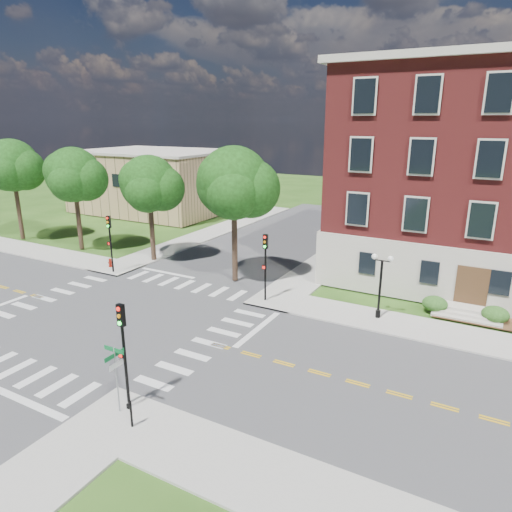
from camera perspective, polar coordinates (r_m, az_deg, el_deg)
The scene contains 19 objects.
ground at distance 31.32m, azimuth -16.94°, elevation -7.47°, with size 160.00×160.00×0.00m, color #274914.
road_ew at distance 31.32m, azimuth -16.94°, elevation -7.46°, with size 90.00×12.00×0.01m, color #3D3D3F.
road_ns at distance 31.32m, azimuth -16.94°, elevation -7.46°, with size 12.00×90.00×0.01m, color #3D3D3F.
sidewalk_ne at distance 37.54m, azimuth 18.38°, elevation -3.45°, with size 34.00×34.00×0.12m.
sidewalk_nw at distance 51.98m, azimuth -16.99°, elevation 2.17°, with size 34.00×34.00×0.12m.
crosswalk_east at distance 27.02m, azimuth -5.90°, elevation -10.80°, with size 2.20×10.20×0.02m, color silver, non-canonical shape.
stop_bar_east at distance 28.55m, azimuth 0.23°, elevation -9.12°, with size 0.40×5.50×0.00m, color silver.
secondary_building at distance 66.18m, azimuth -12.36°, elevation 9.21°, with size 20.40×15.40×8.30m.
tree_a at distance 54.18m, azimuth -28.19°, elevation 9.93°, with size 5.37×5.37×10.49m.
tree_b at distance 47.26m, azimuth -21.84°, elevation 9.39°, with size 5.19×5.19×9.90m.
tree_c at distance 41.46m, azimuth -13.24°, elevation 8.76°, with size 4.99×4.99×9.44m.
tree_d at distance 34.81m, azimuth -2.80°, elevation 9.06°, with size 5.55×5.55×10.51m.
traffic_signal_se at distance 20.95m, azimuth -16.28°, elevation -10.21°, with size 0.33×0.36×4.80m.
traffic_signal_ne at distance 31.58m, azimuth 1.17°, elevation -0.35°, with size 0.33×0.37×4.80m.
traffic_signal_nw at distance 39.52m, azimuth -17.80°, elevation 2.34°, with size 0.38×0.46×4.80m.
twin_lamp_west at distance 30.02m, azimuth 15.30°, elevation -3.21°, with size 1.36×0.36×4.23m.
street_sign_pole at distance 20.88m, azimuth -17.12°, elevation -13.12°, with size 1.10×1.10×3.10m.
push_button_post at distance 20.60m, azimuth -15.38°, elevation -18.37°, with size 0.14×0.21×1.20m.
fire_hydrant at distance 41.69m, azimuth -17.76°, elevation -0.82°, with size 0.35×0.35×0.75m.
Camera 1 is at (21.02, -19.62, 12.42)m, focal length 32.00 mm.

